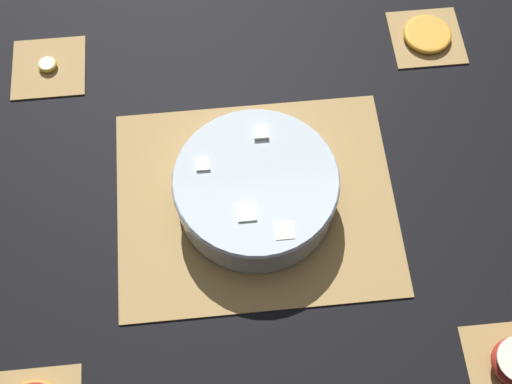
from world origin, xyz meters
TOP-DOWN VIEW (x-y plane):
  - ground_plane at (0.00, 0.00)m, footprint 6.00×6.00m
  - bamboo_mat_center at (-0.00, 0.00)m, footprint 0.44×0.36m
  - coaster_mat_near_left at (-0.33, -0.29)m, footprint 0.13×0.13m
  - coaster_mat_near_right at (0.33, -0.29)m, footprint 0.13×0.13m
  - coaster_mat_far_left at (-0.33, 0.29)m, footprint 0.13×0.13m
  - fruit_salad_bowl at (-0.00, -0.00)m, footprint 0.25×0.25m
  - orange_slice_whole at (-0.33, -0.29)m, footprint 0.09×0.09m
  - banana_coin_single at (0.33, -0.29)m, footprint 0.03×0.03m

SIDE VIEW (x-z plane):
  - ground_plane at x=0.00m, z-range 0.00..0.00m
  - coaster_mat_near_left at x=-0.33m, z-range 0.00..0.01m
  - coaster_mat_near_right at x=0.33m, z-range 0.00..0.01m
  - coaster_mat_far_left at x=-0.33m, z-range 0.00..0.01m
  - bamboo_mat_center at x=0.00m, z-range 0.00..0.01m
  - banana_coin_single at x=0.33m, z-range 0.01..0.01m
  - orange_slice_whole at x=-0.33m, z-range 0.01..0.02m
  - fruit_salad_bowl at x=0.00m, z-range 0.01..0.09m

